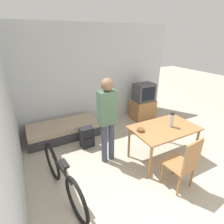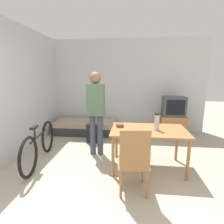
# 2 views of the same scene
# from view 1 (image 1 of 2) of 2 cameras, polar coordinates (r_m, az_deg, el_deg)

# --- Properties ---
(ground_plane) EXTENTS (20.00, 20.00, 0.00)m
(ground_plane) POSITION_cam_1_polar(r_m,az_deg,el_deg) (3.13, 20.41, -28.10)
(ground_plane) COLOR #B2A893
(wall_back) EXTENTS (4.94, 0.06, 2.70)m
(wall_back) POSITION_cam_1_polar(r_m,az_deg,el_deg) (4.92, -7.14, 11.30)
(wall_back) COLOR silver
(wall_back) RESTS_ON ground_plane
(wall_left) EXTENTS (0.06, 4.35, 2.70)m
(wall_left) POSITION_cam_1_polar(r_m,az_deg,el_deg) (3.01, -31.78, -0.31)
(wall_left) COLOR silver
(wall_left) RESTS_ON ground_plane
(daybed) EXTENTS (1.75, 0.76, 0.37)m
(daybed) POSITION_cam_1_polar(r_m,az_deg,el_deg) (4.64, -15.54, -5.72)
(daybed) COLOR #333338
(daybed) RESTS_ON ground_plane
(tv) EXTENTS (0.68, 0.50, 1.11)m
(tv) POSITION_cam_1_polar(r_m,az_deg,el_deg) (5.41, 10.14, 2.97)
(tv) COLOR #9E6B3D
(tv) RESTS_ON ground_plane
(dining_table) EXTENTS (1.30, 0.81, 0.73)m
(dining_table) POSITION_cam_1_polar(r_m,az_deg,el_deg) (3.65, 16.63, -5.95)
(dining_table) COLOR #9E6B3D
(dining_table) RESTS_ON ground_plane
(wooden_chair) EXTENTS (0.47, 0.47, 0.98)m
(wooden_chair) POSITION_cam_1_polar(r_m,az_deg,el_deg) (3.12, 22.76, -14.99)
(wooden_chair) COLOR #9E6B3D
(wooden_chair) RESTS_ON ground_plane
(bicycle) EXTENTS (0.30, 1.66, 0.77)m
(bicycle) POSITION_cam_1_polar(r_m,az_deg,el_deg) (3.01, -15.80, -19.98)
(bicycle) COLOR black
(bicycle) RESTS_ON ground_plane
(person_standing) EXTENTS (0.34, 0.23, 1.73)m
(person_standing) POSITION_cam_1_polar(r_m,az_deg,el_deg) (3.27, -1.47, -1.25)
(person_standing) COLOR #3D4256
(person_standing) RESTS_ON ground_plane
(thermos_flask) EXTENTS (0.08, 0.08, 0.30)m
(thermos_flask) POSITION_cam_1_polar(r_m,az_deg,el_deg) (3.60, 18.93, -2.26)
(thermos_flask) COLOR #B7B7BC
(thermos_flask) RESTS_ON dining_table
(mate_bowl) EXTENTS (0.14, 0.14, 0.05)m
(mate_bowl) POSITION_cam_1_polar(r_m,az_deg,el_deg) (3.36, 9.32, -5.82)
(mate_bowl) COLOR brown
(mate_bowl) RESTS_ON dining_table
(backpack) EXTENTS (0.30, 0.23, 0.48)m
(backpack) POSITION_cam_1_polar(r_m,az_deg,el_deg) (4.11, -8.22, -8.15)
(backpack) COLOR black
(backpack) RESTS_ON ground_plane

